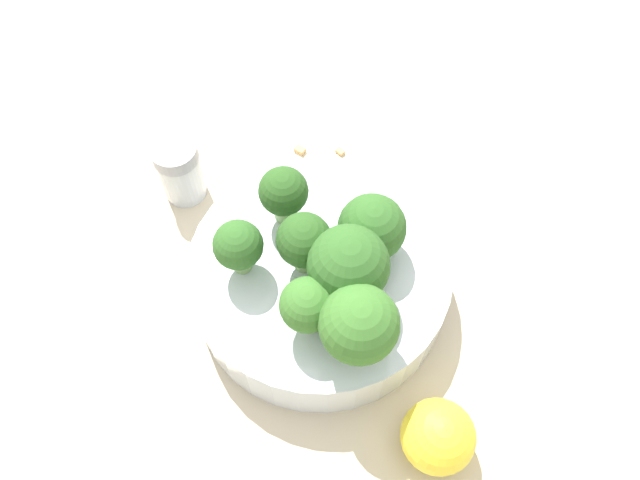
{
  "coord_description": "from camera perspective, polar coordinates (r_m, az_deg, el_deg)",
  "views": [
    {
      "loc": [
        -0.22,
        0.01,
        0.45
      ],
      "look_at": [
        0.0,
        0.0,
        0.08
      ],
      "focal_mm": 35.0,
      "sensor_mm": 36.0,
      "label": 1
    }
  ],
  "objects": [
    {
      "name": "pepper_shaker",
      "position": [
        0.54,
        -12.68,
        6.23
      ],
      "size": [
        0.04,
        0.04,
        0.06
      ],
      "color": "#B2B7BC",
      "rests_on": "ground_plane"
    },
    {
      "name": "broccoli_floret_5",
      "position": [
        0.41,
        -1.16,
        -6.04
      ],
      "size": [
        0.04,
        0.04,
        0.05
      ],
      "color": "#84AD66",
      "rests_on": "bowl"
    },
    {
      "name": "ground_plane",
      "position": [
        0.5,
        0.0,
        -4.67
      ],
      "size": [
        3.0,
        3.0,
        0.0
      ],
      "primitive_type": "plane",
      "color": "beige"
    },
    {
      "name": "broccoli_floret_1",
      "position": [
        0.42,
        2.61,
        -2.43
      ],
      "size": [
        0.06,
        0.06,
        0.07
      ],
      "color": "#8EB770",
      "rests_on": "bowl"
    },
    {
      "name": "broccoli_floret_4",
      "position": [
        0.43,
        -1.49,
        0.4
      ],
      "size": [
        0.04,
        0.04,
        0.05
      ],
      "color": "#84AD66",
      "rests_on": "bowl"
    },
    {
      "name": "broccoli_floret_6",
      "position": [
        0.4,
        3.58,
        -7.75
      ],
      "size": [
        0.05,
        0.05,
        0.07
      ],
      "color": "#84AD66",
      "rests_on": "bowl"
    },
    {
      "name": "bowl",
      "position": [
        0.48,
        0.0,
        -3.45
      ],
      "size": [
        0.2,
        0.2,
        0.05
      ],
      "primitive_type": "cylinder",
      "color": "silver",
      "rests_on": "ground_plane"
    },
    {
      "name": "broccoli_floret_3",
      "position": [
        0.43,
        -7.48,
        -0.53
      ],
      "size": [
        0.04,
        0.04,
        0.05
      ],
      "color": "#84AD66",
      "rests_on": "bowl"
    },
    {
      "name": "lemon_wedge",
      "position": [
        0.44,
        10.73,
        -17.24
      ],
      "size": [
        0.05,
        0.05,
        0.05
      ],
      "primitive_type": "sphere",
      "color": "yellow",
      "rests_on": "ground_plane"
    },
    {
      "name": "almond_crumb_1",
      "position": [
        0.57,
        1.86,
        8.2
      ],
      "size": [
        0.01,
        0.01,
        0.01
      ],
      "primitive_type": "cube",
      "rotation": [
        0.0,
        0.0,
        3.87
      ],
      "color": "tan",
      "rests_on": "ground_plane"
    },
    {
      "name": "almond_crumb_0",
      "position": [
        0.57,
        -1.86,
        8.37
      ],
      "size": [
        0.01,
        0.01,
        0.01
      ],
      "primitive_type": "cube",
      "rotation": [
        0.0,
        0.0,
        4.06
      ],
      "color": "tan",
      "rests_on": "ground_plane"
    },
    {
      "name": "broccoli_floret_2",
      "position": [
        0.44,
        4.76,
        1.08
      ],
      "size": [
        0.05,
        0.05,
        0.05
      ],
      "color": "#7A9E5B",
      "rests_on": "bowl"
    },
    {
      "name": "broccoli_floret_0",
      "position": [
        0.46,
        -3.35,
        4.29
      ],
      "size": [
        0.04,
        0.04,
        0.05
      ],
      "color": "#8EB770",
      "rests_on": "bowl"
    }
  ]
}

